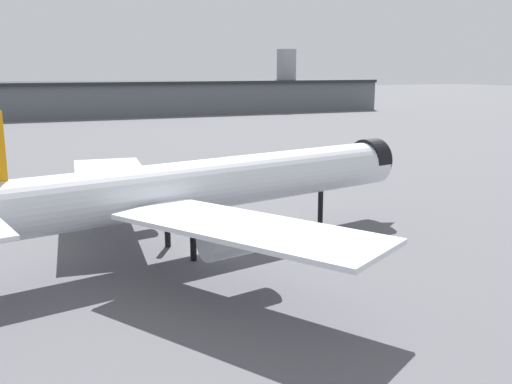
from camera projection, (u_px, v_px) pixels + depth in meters
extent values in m
plane|color=#56565B|center=(211.00, 251.00, 59.15)|extent=(900.00, 900.00, 0.00)
cylinder|color=silver|center=(201.00, 185.00, 58.51)|extent=(50.51, 15.09, 5.14)
cone|color=silver|center=(376.00, 162.00, 72.84)|extent=(6.54, 6.06, 5.04)
cylinder|color=black|center=(370.00, 160.00, 72.17)|extent=(3.30, 5.55, 5.19)
cube|color=silver|center=(111.00, 175.00, 67.53)|extent=(10.61, 23.50, 0.41)
cylinder|color=#B7BAC1|center=(131.00, 192.00, 66.40)|extent=(7.49, 4.18, 2.83)
cube|color=silver|center=(248.00, 228.00, 45.35)|extent=(18.22, 23.76, 0.41)
cylinder|color=#B7BAC1|center=(241.00, 238.00, 48.56)|extent=(7.49, 4.18, 2.83)
cylinder|color=black|center=(320.00, 208.00, 68.65)|extent=(0.62, 0.62, 4.11)
cylinder|color=black|center=(167.00, 228.00, 60.19)|extent=(0.62, 0.62, 4.11)
cylinder|color=black|center=(193.00, 240.00, 55.90)|extent=(0.62, 0.62, 4.11)
cube|color=slate|center=(109.00, 100.00, 223.65)|extent=(225.66, 29.66, 11.70)
cube|color=#232628|center=(108.00, 83.00, 222.29)|extent=(225.73, 31.97, 1.20)
cylinder|color=#939399|center=(286.00, 80.00, 250.08)|extent=(8.32, 8.32, 25.68)
cube|color=black|center=(45.00, 194.00, 82.91)|extent=(5.78, 3.09, 0.35)
cube|color=silver|center=(56.00, 186.00, 83.57)|extent=(2.52, 2.60, 1.60)
cube|color=#1E2D38|center=(63.00, 183.00, 84.02)|extent=(0.36, 1.92, 0.80)
cube|color=silver|center=(37.00, 186.00, 82.12)|extent=(3.60, 2.76, 2.20)
cylinder|color=black|center=(57.00, 192.00, 84.91)|extent=(0.93, 0.41, 0.90)
cylinder|color=black|center=(61.00, 195.00, 83.01)|extent=(0.93, 0.41, 0.90)
cylinder|color=black|center=(29.00, 195.00, 82.88)|extent=(0.93, 0.41, 0.90)
cylinder|color=black|center=(32.00, 198.00, 80.99)|extent=(0.93, 0.41, 0.90)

